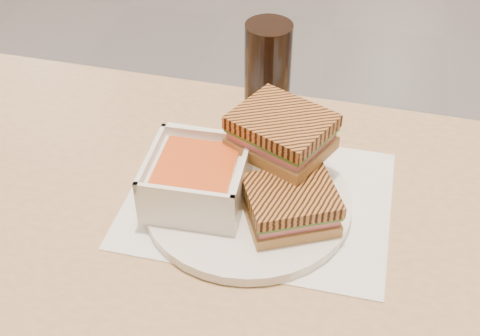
% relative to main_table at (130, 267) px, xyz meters
% --- Properties ---
extents(main_table, '(1.22, 0.73, 0.75)m').
position_rel_main_table_xyz_m(main_table, '(0.00, 0.00, 0.00)').
color(main_table, tan).
rests_on(main_table, ground).
extents(tray_liner, '(0.37, 0.29, 0.00)m').
position_rel_main_table_xyz_m(tray_liner, '(0.18, 0.07, 0.11)').
color(tray_liner, white).
rests_on(tray_liner, main_table).
extents(plate, '(0.29, 0.29, 0.02)m').
position_rel_main_table_xyz_m(plate, '(0.17, 0.05, 0.12)').
color(plate, white).
rests_on(plate, tray_liner).
extents(soup_bowl, '(0.14, 0.14, 0.07)m').
position_rel_main_table_xyz_m(soup_bowl, '(0.10, 0.04, 0.16)').
color(soup_bowl, white).
rests_on(soup_bowl, plate).
extents(panini_lower, '(0.14, 0.14, 0.05)m').
position_rel_main_table_xyz_m(panini_lower, '(0.23, 0.03, 0.16)').
color(panini_lower, tan).
rests_on(panini_lower, plate).
extents(panini_upper, '(0.16, 0.15, 0.06)m').
position_rel_main_table_xyz_m(panini_upper, '(0.20, 0.11, 0.21)').
color(panini_upper, tan).
rests_on(panini_upper, panini_lower).
extents(cola_glass, '(0.07, 0.07, 0.16)m').
position_rel_main_table_xyz_m(cola_glass, '(0.15, 0.29, 0.19)').
color(cola_glass, black).
rests_on(cola_glass, main_table).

